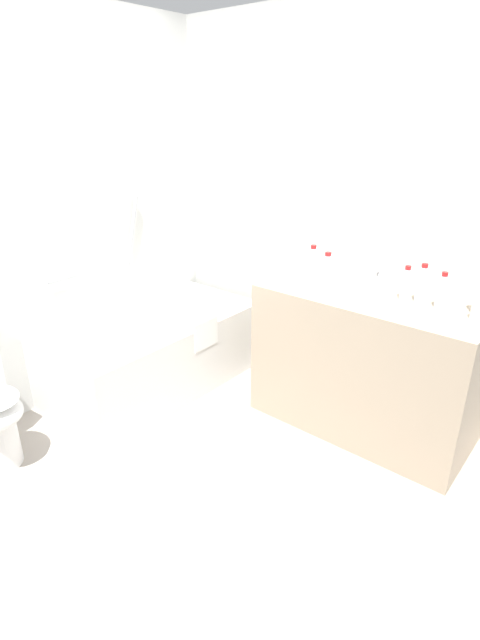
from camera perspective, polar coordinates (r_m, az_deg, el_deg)
name	(u,v)px	position (r m, az deg, el deg)	size (l,w,h in m)	color
ground_plane	(182,486)	(2.75, -6.87, -18.91)	(3.93, 3.93, 0.00)	#9E9389
wall_back_tiled	(14,221)	(3.24, -25.14, 10.49)	(3.33, 0.10, 2.48)	silver
wall_right_mirror	(340,212)	(3.31, 11.75, 12.38)	(0.10, 3.01, 2.48)	silver
bathtub	(154,349)	(3.51, -10.10, -3.44)	(1.50, 0.78, 1.29)	silver
vanity_counter	(367,362)	(3.06, 14.74, -4.78)	(0.64, 1.30, 0.88)	tan
sink_basin	(361,288)	(2.89, 14.15, 3.74)	(0.35, 0.35, 0.05)	white
sink_faucet	(377,277)	(3.07, 15.89, 4.87)	(0.12, 0.15, 0.09)	silver
water_bottle_0	(422,285)	(2.80, 20.70, 3.95)	(0.06, 0.06, 0.22)	silver
water_bottle_2	(313,264)	(3.04, 8.57, 6.61)	(0.06, 0.06, 0.22)	silver
water_bottle_3	(442,292)	(2.76, 22.75, 3.09)	(0.06, 0.06, 0.20)	silver
water_bottle_4	(327,269)	(2.99, 10.26, 5.97)	(0.07, 0.07, 0.19)	silver
water_bottle_5	(406,284)	(2.81, 19.01, 4.00)	(0.06, 0.06, 0.20)	silver
drinking_glass_0	(477,310)	(2.69, 26.25, 1.08)	(0.06, 0.06, 0.10)	white
drinking_glass_1	(297,268)	(3.12, 6.73, 6.16)	(0.08, 0.08, 0.10)	white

